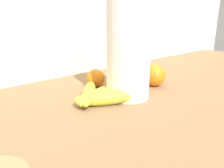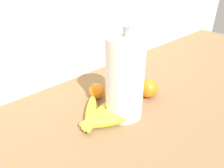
{
  "view_description": "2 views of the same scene",
  "coord_description": "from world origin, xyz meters",
  "px_view_note": "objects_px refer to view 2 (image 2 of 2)",
  "views": [
    {
      "loc": [
        -0.76,
        -0.43,
        1.1
      ],
      "look_at": [
        -0.32,
        0.04,
        0.91
      ],
      "focal_mm": 34.66,
      "sensor_mm": 36.0,
      "label": 1
    },
    {
      "loc": [
        -0.74,
        -0.43,
        1.35
      ],
      "look_at": [
        -0.28,
        0.07,
        0.96
      ],
      "focal_mm": 34.14,
      "sensor_mm": 36.0,
      "label": 2
    }
  ],
  "objects_px": {
    "orange_back_right": "(122,81)",
    "orange_center": "(148,88)",
    "banana_bunch": "(99,117)",
    "paper_towel_roll": "(125,79)",
    "orange_far_right": "(123,92)",
    "orange_front": "(97,91)"
  },
  "relations": [
    {
      "from": "orange_center",
      "to": "orange_front",
      "type": "distance_m",
      "value": 0.21
    },
    {
      "from": "orange_back_right",
      "to": "orange_front",
      "type": "bearing_deg",
      "value": 171.99
    },
    {
      "from": "orange_center",
      "to": "banana_bunch",
      "type": "bearing_deg",
      "value": 176.61
    },
    {
      "from": "orange_back_right",
      "to": "orange_far_right",
      "type": "distance_m",
      "value": 0.08
    },
    {
      "from": "paper_towel_roll",
      "to": "orange_far_right",
      "type": "bearing_deg",
      "value": 46.16
    },
    {
      "from": "orange_back_right",
      "to": "orange_center",
      "type": "height_order",
      "value": "orange_back_right"
    },
    {
      "from": "orange_back_right",
      "to": "orange_center",
      "type": "xyz_separation_m",
      "value": [
        0.04,
        -0.12,
        -0.0
      ]
    },
    {
      "from": "orange_far_right",
      "to": "banana_bunch",
      "type": "bearing_deg",
      "value": -166.36
    },
    {
      "from": "banana_bunch",
      "to": "orange_front",
      "type": "relative_size",
      "value": 3.5
    },
    {
      "from": "orange_far_right",
      "to": "orange_center",
      "type": "xyz_separation_m",
      "value": [
        0.09,
        -0.05,
        0.0
      ]
    },
    {
      "from": "banana_bunch",
      "to": "orange_back_right",
      "type": "bearing_deg",
      "value": 25.29
    },
    {
      "from": "banana_bunch",
      "to": "orange_back_right",
      "type": "height_order",
      "value": "orange_back_right"
    },
    {
      "from": "paper_towel_roll",
      "to": "orange_front",
      "type": "bearing_deg",
      "value": 92.87
    },
    {
      "from": "orange_far_right",
      "to": "orange_front",
      "type": "xyz_separation_m",
      "value": [
        -0.07,
        0.08,
        -0.0
      ]
    },
    {
      "from": "orange_far_right",
      "to": "orange_center",
      "type": "bearing_deg",
      "value": -30.71
    },
    {
      "from": "banana_bunch",
      "to": "orange_center",
      "type": "bearing_deg",
      "value": -3.39
    },
    {
      "from": "paper_towel_roll",
      "to": "orange_center",
      "type": "bearing_deg",
      "value": 5.3
    },
    {
      "from": "orange_front",
      "to": "paper_towel_roll",
      "type": "bearing_deg",
      "value": -87.13
    },
    {
      "from": "orange_far_right",
      "to": "paper_towel_roll",
      "type": "relative_size",
      "value": 0.22
    },
    {
      "from": "banana_bunch",
      "to": "orange_front",
      "type": "xyz_separation_m",
      "value": [
        0.09,
        0.12,
        0.01
      ]
    },
    {
      "from": "banana_bunch",
      "to": "orange_far_right",
      "type": "distance_m",
      "value": 0.17
    },
    {
      "from": "orange_back_right",
      "to": "orange_center",
      "type": "bearing_deg",
      "value": -72.69
    }
  ]
}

